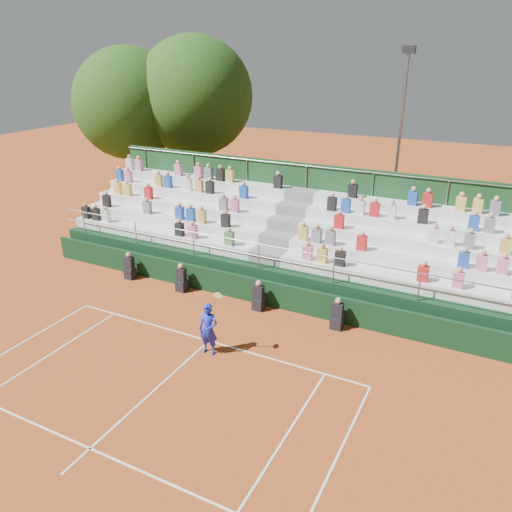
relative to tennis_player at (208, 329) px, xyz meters
The scene contains 8 objects.
ground 1.12m from the tennis_player, 123.44° to the left, with size 90.00×90.00×0.00m, color #A8491C.
courtside_wall 3.82m from the tennis_player, 95.82° to the left, with size 20.00×0.15×1.00m, color black.
line_officials 3.69m from the tennis_player, 114.69° to the left, with size 9.59×0.40×1.19m.
grandstand 7.04m from the tennis_player, 93.14° to the left, with size 20.00×5.20×4.40m.
tennis_player is the anchor object (origin of this frame).
tree_west 18.58m from the tennis_player, 136.41° to the left, with size 6.46×6.46×9.35m.
tree_east 17.90m from the tennis_player, 124.04° to the left, with size 6.85×6.85×9.97m.
floodlight_mast 14.78m from the tennis_player, 79.47° to the left, with size 0.60×0.25×9.24m.
Camera 1 is at (7.92, -12.10, 9.03)m, focal length 35.00 mm.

